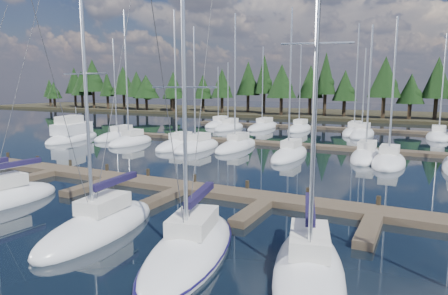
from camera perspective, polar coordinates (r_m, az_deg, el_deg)
The scene contains 10 objects.
ground at distance 37.57m, azimuth 4.49°, elevation -1.88°, with size 260.00×260.00×0.00m, color black.
far_shore at distance 95.40m, azimuth 18.48°, elevation 4.42°, with size 220.00×30.00×0.60m, color #2D2919.
main_dock at distance 26.56m, azimuth -6.08°, elevation -6.01°, with size 44.00×6.13×0.90m.
back_docks at distance 55.93m, azimuth 12.21°, elevation 1.71°, with size 50.00×21.80×0.40m.
front_sailboat_3 at distance 20.43m, azimuth -17.38°, elevation -10.74°, with size 3.36×8.18×13.66m.
front_sailboat_4 at distance 17.15m, azimuth -4.84°, elevation -14.29°, with size 4.92×9.20×12.60m.
front_sailboat_5 at distance 15.56m, azimuth 12.00°, elevation -16.87°, with size 4.77×8.93×15.18m.
back_sailboat_rows at distance 51.65m, azimuth 10.52°, elevation 1.25°, with size 45.72×33.46×16.35m.
motor_yacht_left at distance 55.22m, azimuth -20.84°, elevation 1.61°, with size 5.89×10.82×5.16m.
tree_line at distance 85.45m, azimuth 17.64°, elevation 8.79°, with size 185.10×11.65×13.56m.
Camera 1 is at (14.07, -4.12, 7.02)m, focal length 32.00 mm.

